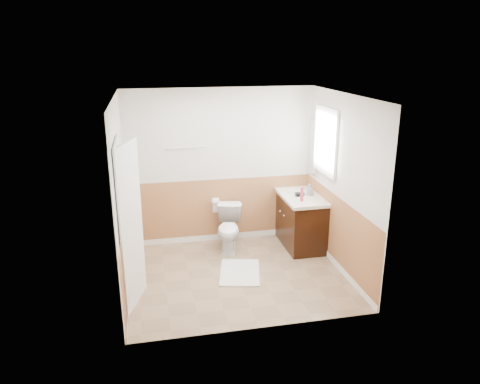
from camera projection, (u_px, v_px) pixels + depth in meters
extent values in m
plane|color=#8C7051|center=(237.00, 275.00, 6.43)|extent=(3.00, 3.00, 0.00)
plane|color=white|center=(236.00, 96.00, 5.67)|extent=(3.00, 3.00, 0.00)
plane|color=silver|center=(220.00, 167.00, 7.26)|extent=(3.00, 0.00, 3.00)
plane|color=silver|center=(261.00, 227.00, 4.84)|extent=(3.00, 0.00, 3.00)
plane|color=silver|center=(121.00, 198.00, 5.75)|extent=(0.00, 3.00, 3.00)
plane|color=silver|center=(342.00, 184.00, 6.34)|extent=(0.00, 3.00, 3.00)
plane|color=#B07646|center=(221.00, 211.00, 7.48)|extent=(3.00, 0.00, 3.00)
plane|color=#B07646|center=(259.00, 289.00, 5.08)|extent=(3.00, 0.00, 3.00)
plane|color=#B07646|center=(126.00, 252.00, 5.99)|extent=(0.00, 2.60, 2.60)
plane|color=#B07646|center=(337.00, 234.00, 6.57)|extent=(0.00, 2.60, 2.60)
imported|color=white|center=(229.00, 229.00, 7.15)|extent=(0.53, 0.75, 0.69)
cube|color=silver|center=(240.00, 272.00, 6.48)|extent=(0.71, 0.90, 0.02)
cube|color=black|center=(300.00, 221.00, 7.33)|extent=(0.55, 1.10, 0.80)
sphere|color=silver|center=(284.00, 216.00, 7.14)|extent=(0.03, 0.03, 0.03)
sphere|color=silver|center=(280.00, 211.00, 7.32)|extent=(0.03, 0.03, 0.03)
cube|color=beige|center=(300.00, 196.00, 7.20)|extent=(0.60, 1.15, 0.05)
cylinder|color=white|center=(298.00, 191.00, 7.33)|extent=(0.36, 0.36, 0.02)
cylinder|color=#BBBBC2|center=(309.00, 187.00, 7.35)|extent=(0.02, 0.02, 0.14)
cylinder|color=#BE314A|center=(302.00, 194.00, 6.85)|extent=(0.05, 0.05, 0.22)
imported|color=#9398A6|center=(310.00, 190.00, 7.13)|extent=(0.10, 0.10, 0.17)
cylinder|color=black|center=(300.00, 194.00, 7.10)|extent=(0.14, 0.07, 0.07)
cylinder|color=black|center=(298.00, 196.00, 7.08)|extent=(0.03, 0.03, 0.07)
cube|color=silver|center=(313.00, 147.00, 7.27)|extent=(0.02, 0.35, 0.90)
cube|color=white|center=(326.00, 141.00, 6.73)|extent=(0.04, 0.80, 1.00)
cube|color=white|center=(327.00, 141.00, 6.73)|extent=(0.01, 0.70, 0.90)
cube|color=white|center=(129.00, 228.00, 5.42)|extent=(0.29, 0.78, 2.04)
cube|color=white|center=(123.00, 227.00, 5.41)|extent=(0.02, 0.92, 2.10)
sphere|color=silver|center=(135.00, 223.00, 5.77)|extent=(0.06, 0.06, 0.06)
cylinder|color=silver|center=(186.00, 148.00, 7.00)|extent=(0.62, 0.02, 0.02)
cylinder|color=silver|center=(216.00, 201.00, 7.34)|extent=(0.14, 0.02, 0.02)
cylinder|color=white|center=(216.00, 201.00, 7.34)|extent=(0.10, 0.11, 0.11)
cube|color=white|center=(216.00, 208.00, 7.37)|extent=(0.10, 0.01, 0.16)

